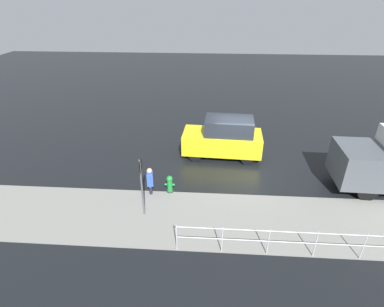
% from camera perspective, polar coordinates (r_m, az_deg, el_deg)
% --- Properties ---
extents(ground_plane, '(60.00, 60.00, 0.00)m').
position_cam_1_polar(ground_plane, '(14.95, 9.02, -1.97)').
color(ground_plane, black).
extents(kerb_strip, '(24.00, 3.20, 0.04)m').
position_cam_1_polar(kerb_strip, '(11.53, 10.57, -12.48)').
color(kerb_strip, slate).
rests_on(kerb_strip, ground).
extents(moving_hatchback, '(3.99, 1.91, 2.06)m').
position_cam_1_polar(moving_hatchback, '(15.12, 6.09, 3.01)').
color(moving_hatchback, yellow).
rests_on(moving_hatchback, ground).
extents(fire_hydrant, '(0.42, 0.31, 0.80)m').
position_cam_1_polar(fire_hydrant, '(12.60, -4.26, -5.86)').
color(fire_hydrant, '#197A2D').
rests_on(fire_hydrant, ground).
extents(pedestrian, '(0.30, 0.56, 1.22)m').
position_cam_1_polar(pedestrian, '(12.46, -7.98, -4.95)').
color(pedestrian, blue).
rests_on(pedestrian, ground).
extents(metal_railing, '(7.31, 0.04, 1.05)m').
position_cam_1_polar(metal_railing, '(10.17, 18.63, -15.22)').
color(metal_railing, '#B7BABF').
rests_on(metal_railing, ground).
extents(sign_post, '(0.07, 0.44, 2.40)m').
position_cam_1_polar(sign_post, '(10.84, -9.66, -5.01)').
color(sign_post, '#4C4C51').
rests_on(sign_post, ground).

